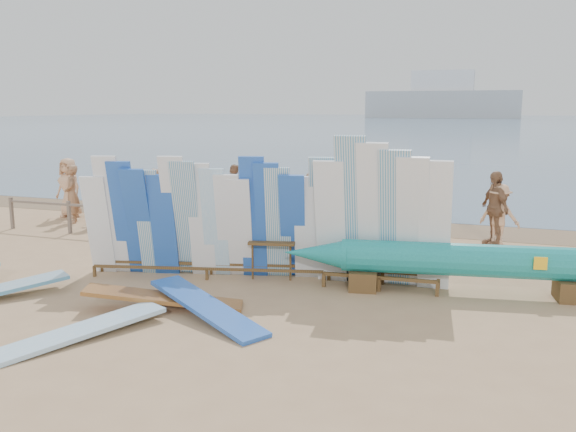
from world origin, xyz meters
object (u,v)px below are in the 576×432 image
at_px(beachgoer_extra_1, 114,191).
at_px(beachgoer_1, 72,194).
at_px(beachgoer_11, 156,194).
at_px(beach_chair_left, 224,230).
at_px(beachgoer_4, 235,196).
at_px(beachgoer_9, 421,207).
at_px(beachgoer_3, 202,194).
at_px(outrigger_canoe, 465,262).
at_px(side_surfboard_rack, 382,221).
at_px(beachgoer_5, 312,199).
at_px(flat_board_d, 207,319).
at_px(beachgoer_0, 69,188).
at_px(vendor_table, 273,257).
at_px(stroller, 246,225).
at_px(beachgoer_extra_0, 500,215).
at_px(flat_board_b, 81,338).
at_px(flat_board_c, 164,309).
at_px(main_surfboard_rack, 208,223).
at_px(beachgoer_10, 495,208).
at_px(beachgoer_7, 383,206).
at_px(beachgoer_2, 103,192).
at_px(beach_chair_right, 250,228).

distance_m(beachgoer_extra_1, beachgoer_1, 1.52).
relative_size(beachgoer_11, beachgoer_1, 0.90).
bearing_deg(beach_chair_left, beachgoer_11, 149.26).
bearing_deg(beachgoer_4, beachgoer_9, 177.42).
xyz_separation_m(beachgoer_9, beachgoer_3, (-6.66, 0.73, -0.09)).
distance_m(outrigger_canoe, beachgoer_4, 8.08).
height_order(side_surfboard_rack, beachgoer_5, side_surfboard_rack).
xyz_separation_m(outrigger_canoe, flat_board_d, (-3.89, -2.80, -0.62)).
relative_size(beachgoer_0, beachgoer_3, 1.13).
distance_m(vendor_table, stroller, 3.24).
height_order(vendor_table, beachgoer_extra_0, beachgoer_extra_0).
height_order(flat_board_d, flat_board_b, flat_board_d).
bearing_deg(flat_board_c, beachgoer_extra_1, 19.37).
distance_m(beachgoer_4, beachgoer_1, 4.97).
relative_size(beachgoer_5, beachgoer_4, 0.89).
bearing_deg(main_surfboard_rack, flat_board_c, -99.22).
bearing_deg(beachgoer_4, flat_board_d, 110.78).
height_order(beachgoer_4, beachgoer_extra_0, beachgoer_4).
distance_m(beachgoer_5, beachgoer_10, 5.05).
distance_m(vendor_table, flat_board_b, 4.42).
bearing_deg(flat_board_d, beachgoer_10, -1.62).
distance_m(beach_chair_left, beachgoer_extra_1, 5.34).
distance_m(side_surfboard_rack, beachgoer_11, 9.39).
relative_size(beachgoer_11, beachgoer_3, 0.95).
relative_size(flat_board_d, beachgoer_7, 1.64).
bearing_deg(beachgoer_3, beach_chair_left, 16.39).
bearing_deg(stroller, flat_board_d, -49.90).
distance_m(vendor_table, beachgoer_9, 4.99).
bearing_deg(flat_board_b, side_surfboard_rack, 72.49).
height_order(main_surfboard_rack, beachgoer_extra_0, main_surfboard_rack).
bearing_deg(beachgoer_4, beach_chair_left, 104.54).
height_order(outrigger_canoe, vendor_table, vendor_table).
bearing_deg(beach_chair_left, beachgoer_extra_1, 157.78).
height_order(flat_board_d, beachgoer_5, beachgoer_5).
relative_size(vendor_table, beachgoer_extra_1, 0.78).
relative_size(vendor_table, beachgoer_5, 0.77).
xyz_separation_m(outrigger_canoe, beachgoer_3, (-8.04, 5.01, 0.21)).
relative_size(flat_board_c, beachgoer_1, 1.55).
xyz_separation_m(beachgoer_2, beachgoer_0, (-1.74, 0.60, -0.01)).
distance_m(main_surfboard_rack, flat_board_d, 2.75).
bearing_deg(beachgoer_extra_0, beach_chair_right, 30.33).
bearing_deg(beachgoer_2, side_surfboard_rack, 43.06).
height_order(stroller, beachgoer_11, beachgoer_11).
distance_m(beach_chair_right, beachgoer_10, 6.26).
distance_m(beachgoer_9, beachgoer_11, 8.18).
distance_m(beachgoer_3, beachgoer_10, 8.45).
height_order(beach_chair_left, beachgoer_1, beachgoer_1).
xyz_separation_m(flat_board_b, beachgoer_3, (-2.74, 9.20, 0.83)).
bearing_deg(side_surfboard_rack, beachgoer_extra_0, 62.42).
height_order(beachgoer_2, beachgoer_4, beachgoer_2).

